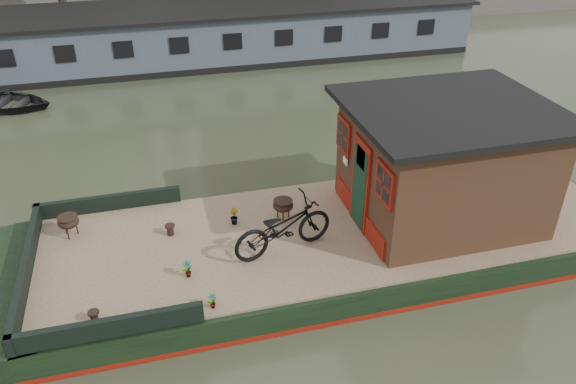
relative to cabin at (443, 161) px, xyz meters
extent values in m
plane|color=#2E3421|center=(-2.19, 0.00, -1.88)|extent=(120.00, 120.00, 0.00)
cube|color=black|center=(-2.19, 0.00, -1.58)|extent=(12.00, 4.00, 0.60)
cylinder|color=black|center=(-8.19, 0.00, -1.58)|extent=(4.00, 4.00, 0.60)
cube|color=maroon|center=(-2.19, 0.00, -1.82)|extent=(12.02, 4.02, 0.10)
cube|color=#99795E|center=(-2.19, 0.00, -1.25)|extent=(11.80, 3.80, 0.05)
cube|color=black|center=(-8.11, 0.00, -1.05)|extent=(0.12, 4.00, 0.35)
cube|color=black|center=(-6.69, 1.92, -1.05)|extent=(3.00, 0.12, 0.35)
cube|color=black|center=(-6.69, -1.92, -1.05)|extent=(3.00, 0.12, 0.35)
cube|color=#342114|center=(0.01, 0.00, -0.08)|extent=(3.50, 3.00, 2.30)
cube|color=black|center=(0.01, 0.00, 1.13)|extent=(4.00, 3.50, 0.12)
cube|color=maroon|center=(-1.77, 0.00, -0.28)|extent=(0.06, 0.80, 1.90)
cube|color=black|center=(-1.79, 0.00, -0.33)|extent=(0.04, 0.64, 1.70)
cube|color=maroon|center=(-1.77, -1.05, 0.32)|extent=(0.06, 0.72, 0.72)
cube|color=maroon|center=(-1.77, 1.05, 0.32)|extent=(0.06, 0.72, 0.72)
imported|color=black|center=(-3.46, -0.44, -0.70)|extent=(2.13, 1.17, 1.06)
imported|color=#9D582D|center=(-5.32, -0.77, -1.05)|extent=(0.22, 0.20, 0.35)
imported|color=maroon|center=(-4.21, 0.71, -1.06)|extent=(0.19, 0.22, 0.34)
imported|color=#99502C|center=(-5.01, -1.70, -1.07)|extent=(0.20, 0.18, 0.31)
cylinder|color=black|center=(-5.51, 0.64, -1.11)|extent=(0.20, 0.20, 0.23)
cylinder|color=black|center=(-6.91, -1.52, -1.12)|extent=(0.19, 0.19, 0.21)
imported|color=black|center=(-10.19, 10.38, -1.54)|extent=(3.90, 3.39, 0.67)
cube|color=#44515B|center=(-2.19, 14.00, -0.88)|extent=(20.00, 4.00, 2.00)
cube|color=black|center=(-2.19, 14.00, 0.17)|extent=(20.40, 4.40, 0.12)
cube|color=black|center=(-2.19, 14.00, -1.76)|extent=(20.00, 4.05, 0.24)
cube|color=#47443F|center=(-2.19, 20.50, -1.43)|extent=(60.00, 6.00, 0.90)
camera|label=1|loc=(-5.63, -8.87, 5.27)|focal=35.00mm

